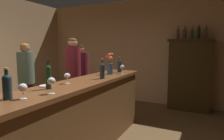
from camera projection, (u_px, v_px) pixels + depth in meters
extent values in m
cube|color=tan|center=(128.00, 51.00, 5.68)|extent=(5.32, 0.12, 2.85)
cube|color=brown|center=(83.00, 120.00, 2.78)|extent=(0.53, 2.94, 1.01)
cube|color=brown|center=(82.00, 83.00, 2.72)|extent=(0.60, 3.06, 0.05)
cube|color=#33250D|center=(189.00, 75.00, 4.74)|extent=(0.95, 0.34, 1.74)
cube|color=#2F220E|center=(191.00, 40.00, 4.64)|extent=(1.03, 0.40, 0.06)
cylinder|color=#23303D|center=(102.00, 72.00, 2.94)|extent=(0.07, 0.07, 0.19)
sphere|color=#23303D|center=(102.00, 66.00, 2.93)|extent=(0.07, 0.07, 0.07)
cylinder|color=#23303D|center=(102.00, 63.00, 2.92)|extent=(0.03, 0.03, 0.09)
cylinder|color=gold|center=(102.00, 59.00, 2.92)|extent=(0.03, 0.03, 0.02)
cylinder|color=#1A371B|center=(49.00, 79.00, 2.20)|extent=(0.07, 0.07, 0.23)
sphere|color=#1A371B|center=(48.00, 68.00, 2.19)|extent=(0.07, 0.07, 0.07)
cylinder|color=#1A371B|center=(48.00, 65.00, 2.18)|extent=(0.03, 0.03, 0.07)
cylinder|color=black|center=(48.00, 61.00, 2.18)|extent=(0.03, 0.03, 0.02)
cylinder|color=#192C33|center=(7.00, 89.00, 1.75)|extent=(0.08, 0.08, 0.19)
sphere|color=#192C33|center=(7.00, 79.00, 1.74)|extent=(0.08, 0.08, 0.08)
cylinder|color=#192C33|center=(6.00, 74.00, 1.74)|extent=(0.03, 0.03, 0.08)
cylinder|color=gold|center=(6.00, 69.00, 1.73)|extent=(0.04, 0.04, 0.02)
cylinder|color=#242C32|center=(120.00, 67.00, 3.74)|extent=(0.08, 0.08, 0.20)
sphere|color=#242C32|center=(120.00, 62.00, 3.73)|extent=(0.08, 0.08, 0.08)
cylinder|color=#242C32|center=(120.00, 60.00, 3.72)|extent=(0.03, 0.03, 0.08)
cylinder|color=gold|center=(120.00, 57.00, 3.72)|extent=(0.03, 0.03, 0.02)
cylinder|color=white|center=(23.00, 99.00, 1.77)|extent=(0.06, 0.06, 0.00)
cylinder|color=white|center=(23.00, 95.00, 1.77)|extent=(0.01, 0.01, 0.07)
ellipsoid|color=white|center=(23.00, 87.00, 1.76)|extent=(0.08, 0.08, 0.07)
ellipsoid|color=maroon|center=(23.00, 90.00, 1.76)|extent=(0.06, 0.06, 0.03)
cylinder|color=white|center=(52.00, 93.00, 1.98)|extent=(0.06, 0.06, 0.00)
cylinder|color=white|center=(52.00, 89.00, 1.97)|extent=(0.01, 0.01, 0.09)
ellipsoid|color=white|center=(51.00, 81.00, 1.96)|extent=(0.08, 0.08, 0.07)
cylinder|color=white|center=(67.00, 83.00, 2.54)|extent=(0.07, 0.07, 0.00)
cylinder|color=white|center=(67.00, 81.00, 2.53)|extent=(0.01, 0.01, 0.07)
ellipsoid|color=white|center=(67.00, 76.00, 2.53)|extent=(0.08, 0.08, 0.06)
ellipsoid|color=maroon|center=(67.00, 77.00, 2.53)|extent=(0.07, 0.07, 0.03)
cylinder|color=white|center=(122.00, 74.00, 3.50)|extent=(0.07, 0.07, 0.00)
cylinder|color=white|center=(122.00, 71.00, 3.50)|extent=(0.01, 0.01, 0.08)
ellipsoid|color=white|center=(122.00, 67.00, 3.49)|extent=(0.08, 0.08, 0.08)
ellipsoid|color=maroon|center=(122.00, 68.00, 3.49)|extent=(0.06, 0.06, 0.03)
cylinder|color=#364B65|center=(110.00, 69.00, 3.43)|extent=(0.11, 0.11, 0.19)
cylinder|color=#38602D|center=(111.00, 63.00, 3.42)|extent=(0.01, 0.01, 0.17)
sphere|color=red|center=(111.00, 58.00, 3.41)|extent=(0.05, 0.05, 0.05)
cylinder|color=#38602D|center=(111.00, 61.00, 3.44)|extent=(0.01, 0.01, 0.22)
sphere|color=red|center=(111.00, 55.00, 3.43)|extent=(0.07, 0.07, 0.07)
cylinder|color=#38602D|center=(110.00, 61.00, 3.45)|extent=(0.01, 0.01, 0.23)
sphere|color=orange|center=(110.00, 55.00, 3.44)|extent=(0.04, 0.04, 0.04)
cylinder|color=#38602D|center=(108.00, 62.00, 3.43)|extent=(0.01, 0.01, 0.18)
sphere|color=#B9467E|center=(108.00, 57.00, 3.42)|extent=(0.08, 0.08, 0.08)
cylinder|color=#38602D|center=(109.00, 62.00, 3.41)|extent=(0.01, 0.01, 0.22)
sphere|color=#CF3F31|center=(109.00, 55.00, 3.39)|extent=(0.06, 0.06, 0.06)
cylinder|color=#38602D|center=(111.00, 63.00, 3.39)|extent=(0.01, 0.01, 0.17)
sphere|color=orange|center=(111.00, 58.00, 3.38)|extent=(0.07, 0.07, 0.07)
cylinder|color=white|center=(46.00, 86.00, 2.36)|extent=(0.15, 0.15, 0.01)
cylinder|color=#482C1E|center=(178.00, 35.00, 4.76)|extent=(0.07, 0.07, 0.22)
sphere|color=#482C1E|center=(178.00, 30.00, 4.75)|extent=(0.07, 0.07, 0.07)
cylinder|color=#482C1E|center=(178.00, 28.00, 4.74)|extent=(0.02, 0.02, 0.08)
cylinder|color=black|center=(178.00, 26.00, 4.74)|extent=(0.03, 0.03, 0.02)
cylinder|color=#462B15|center=(185.00, 35.00, 4.69)|extent=(0.07, 0.07, 0.20)
sphere|color=#462B15|center=(185.00, 30.00, 4.68)|extent=(0.07, 0.07, 0.07)
cylinder|color=#462B15|center=(185.00, 29.00, 4.67)|extent=(0.03, 0.03, 0.08)
cylinder|color=black|center=(185.00, 27.00, 4.67)|extent=(0.03, 0.03, 0.02)
cylinder|color=#1D391A|center=(192.00, 35.00, 4.62)|extent=(0.06, 0.06, 0.20)
sphere|color=#1D391A|center=(192.00, 31.00, 4.61)|extent=(0.06, 0.06, 0.06)
cylinder|color=#1D391A|center=(192.00, 29.00, 4.60)|extent=(0.02, 0.02, 0.07)
cylinder|color=black|center=(192.00, 27.00, 4.60)|extent=(0.02, 0.02, 0.02)
cylinder|color=black|center=(199.00, 34.00, 4.55)|extent=(0.07, 0.07, 0.23)
sphere|color=black|center=(199.00, 29.00, 4.54)|extent=(0.07, 0.07, 0.07)
cylinder|color=black|center=(199.00, 27.00, 4.54)|extent=(0.03, 0.03, 0.08)
cylinder|color=red|center=(199.00, 25.00, 4.53)|extent=(0.03, 0.03, 0.02)
cylinder|color=#472F18|center=(206.00, 34.00, 4.49)|extent=(0.07, 0.07, 0.23)
sphere|color=#472F18|center=(206.00, 28.00, 4.47)|extent=(0.07, 0.07, 0.07)
cylinder|color=#472F18|center=(206.00, 27.00, 4.47)|extent=(0.03, 0.03, 0.07)
cylinder|color=#A91629|center=(206.00, 25.00, 4.47)|extent=(0.03, 0.03, 0.02)
cylinder|color=maroon|center=(28.00, 105.00, 3.79)|extent=(0.22, 0.22, 0.84)
cylinder|color=#4F614B|center=(26.00, 68.00, 3.71)|extent=(0.30, 0.30, 0.60)
sphere|color=#985E46|center=(25.00, 48.00, 3.67)|extent=(0.17, 0.17, 0.17)
ellipsoid|color=#945A1B|center=(25.00, 46.00, 3.66)|extent=(0.16, 0.16, 0.09)
cylinder|color=navy|center=(74.00, 99.00, 4.18)|extent=(0.23, 0.23, 0.88)
cylinder|color=maroon|center=(73.00, 63.00, 4.09)|extent=(0.31, 0.31, 0.66)
sphere|color=tan|center=(73.00, 43.00, 4.04)|extent=(0.20, 0.20, 0.20)
ellipsoid|color=#4E331F|center=(73.00, 41.00, 4.04)|extent=(0.19, 0.19, 0.11)
cylinder|color=#B1A88D|center=(81.00, 93.00, 4.85)|extent=(0.28, 0.28, 0.83)
cylinder|color=maroon|center=(81.00, 64.00, 4.77)|extent=(0.39, 0.39, 0.59)
sphere|color=tan|center=(80.00, 49.00, 4.72)|extent=(0.18, 0.18, 0.18)
ellipsoid|color=black|center=(80.00, 47.00, 4.72)|extent=(0.17, 0.17, 0.10)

